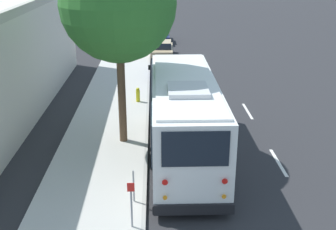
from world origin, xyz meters
The scene contains 12 objects.
ground_plane centered at (0.00, 0.00, 0.00)m, with size 160.00×160.00×0.00m, color #28282B.
sidewalk_slab centered at (0.00, 3.71, 0.07)m, with size 80.00×3.71×0.15m, color #B2AFA8.
curb_strip centered at (0.00, 1.79, 0.07)m, with size 80.00×0.14×0.15m, color #9D9A94.
shuttle_bus centered at (-1.24, 0.22, 1.88)m, with size 9.49×2.80×3.51m.
parked_sedan_blue centered at (10.68, 0.58, 0.60)m, with size 4.36×1.86×1.29m.
parked_sedan_tan centered at (17.06, 0.76, 0.61)m, with size 4.26×1.91×1.32m.
parked_sedan_navy centered at (23.56, 0.82, 0.61)m, with size 4.62×1.78×1.31m.
sign_post_near centered at (-6.31, 2.12, 0.93)m, with size 0.06×0.22×1.51m.
sign_post_far centered at (-4.90, 2.12, 0.73)m, with size 0.06×0.06×1.15m.
fire_hydrant centered at (5.40, 2.34, 0.55)m, with size 0.22×0.22×0.81m.
lane_stripe_mid centered at (-1.97, -3.60, 0.00)m, with size 2.40×0.14×0.01m, color silver.
lane_stripe_ahead centered at (4.03, -3.60, 0.00)m, with size 2.40×0.14×0.01m, color silver.
Camera 1 is at (-17.10, 1.38, 7.89)m, focal length 45.00 mm.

